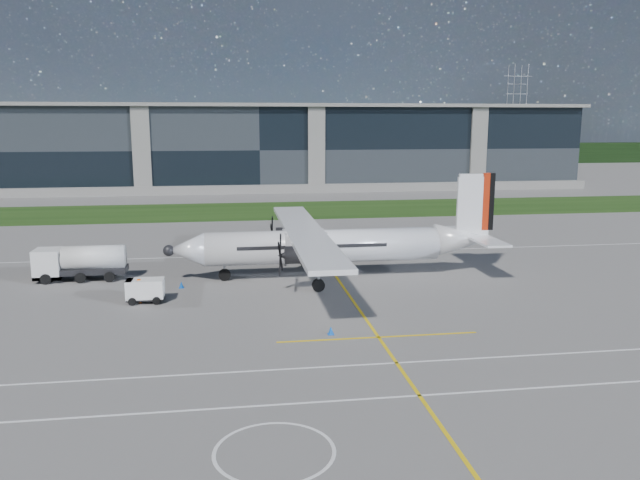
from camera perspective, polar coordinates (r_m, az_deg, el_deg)
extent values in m
plane|color=#64615F|center=(81.12, -4.37, 1.92)|extent=(400.00, 400.00, 0.00)
cube|color=#18370F|center=(89.01, -4.74, 2.72)|extent=(400.00, 18.00, 0.04)
cube|color=black|center=(120.20, -5.78, 8.37)|extent=(120.00, 20.00, 15.00)
cube|color=black|center=(180.30, -6.64, 7.71)|extent=(400.00, 6.00, 6.00)
cube|color=yellow|center=(52.19, 1.24, -3.02)|extent=(0.20, 70.00, 0.01)
cube|color=white|center=(29.31, 3.28, -14.37)|extent=(90.00, 0.15, 0.01)
imported|color=#F25907|center=(45.29, -16.14, -4.32)|extent=(0.71, 0.89, 1.97)
cone|color=blue|center=(37.40, 1.00, -8.26)|extent=(0.36, 0.36, 0.50)
cone|color=blue|center=(50.28, -15.29, -3.65)|extent=(0.36, 0.36, 0.50)
cone|color=blue|center=(63.66, -2.40, -0.28)|extent=(0.36, 0.36, 0.50)
cone|color=blue|center=(48.64, -12.56, -4.01)|extent=(0.36, 0.36, 0.50)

